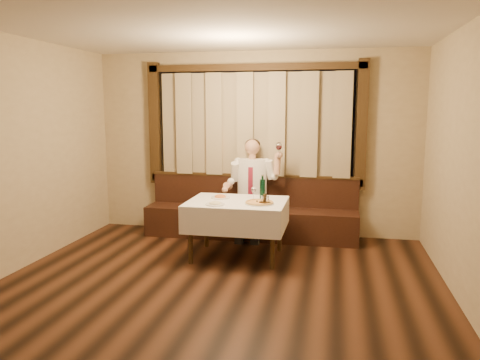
% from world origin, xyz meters
% --- Properties ---
extents(room, '(5.01, 6.01, 2.81)m').
position_xyz_m(room, '(-0.00, 0.97, 1.50)').
color(room, black).
rests_on(room, ground).
extents(banquette, '(3.20, 0.61, 0.94)m').
position_xyz_m(banquette, '(0.00, 2.72, 0.31)').
color(banquette, black).
rests_on(banquette, ground).
extents(dining_table, '(1.27, 0.97, 0.76)m').
position_xyz_m(dining_table, '(0.00, 1.70, 0.65)').
color(dining_table, '#2F1F0D').
rests_on(dining_table, ground).
extents(pizza, '(0.37, 0.37, 0.04)m').
position_xyz_m(pizza, '(0.32, 1.57, 0.77)').
color(pizza, white).
rests_on(pizza, dining_table).
extents(pasta_red, '(0.25, 0.25, 0.09)m').
position_xyz_m(pasta_red, '(-0.26, 1.84, 0.79)').
color(pasta_red, white).
rests_on(pasta_red, dining_table).
extents(pasta_cream, '(0.24, 0.24, 0.08)m').
position_xyz_m(pasta_cream, '(-0.21, 1.40, 0.79)').
color(pasta_cream, white).
rests_on(pasta_cream, dining_table).
extents(green_bottle, '(0.07, 0.07, 0.33)m').
position_xyz_m(green_bottle, '(0.31, 1.88, 0.90)').
color(green_bottle, '#0E4228').
rests_on(green_bottle, dining_table).
extents(table_wine_glass, '(0.06, 0.06, 0.17)m').
position_xyz_m(table_wine_glass, '(0.20, 1.84, 0.88)').
color(table_wine_glass, white).
rests_on(table_wine_glass, dining_table).
extents(cruet_caddy, '(0.14, 0.10, 0.14)m').
position_xyz_m(cruet_caddy, '(0.39, 1.52, 0.81)').
color(cruet_caddy, '#2F1F0D').
rests_on(cruet_caddy, dining_table).
extents(seated_man, '(0.84, 0.63, 1.49)m').
position_xyz_m(seated_man, '(0.03, 2.63, 0.86)').
color(seated_man, black).
rests_on(seated_man, ground).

